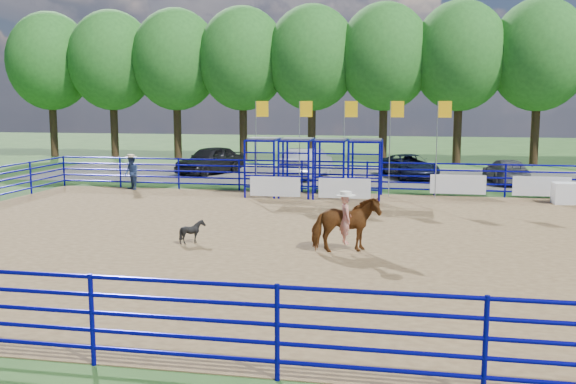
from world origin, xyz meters
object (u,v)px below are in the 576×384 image
(car_a, at_px, (210,160))
(car_b, at_px, (307,163))
(horse_and_rider, at_px, (346,221))
(calf, at_px, (193,232))
(car_c, at_px, (409,166))
(announcer_table, at_px, (574,193))
(spectator_cowboy, at_px, (131,172))
(car_d, at_px, (506,171))

(car_a, xyz_separation_m, car_b, (5.81, -0.91, 0.01))
(horse_and_rider, height_order, calf, horse_and_rider)
(car_c, bearing_deg, calf, -130.43)
(horse_and_rider, xyz_separation_m, car_a, (-9.68, 18.11, -0.07))
(car_c, bearing_deg, horse_and_rider, -116.64)
(announcer_table, xyz_separation_m, spectator_cowboy, (-19.58, 0.59, 0.40))
(horse_and_rider, height_order, car_b, horse_and_rider)
(announcer_table, xyz_separation_m, calf, (-12.88, -9.96, -0.08))
(car_d, bearing_deg, horse_and_rider, 62.61)
(car_a, bearing_deg, announcer_table, -1.68)
(announcer_table, relative_size, car_a, 0.34)
(calf, distance_m, spectator_cowboy, 12.50)
(announcer_table, bearing_deg, car_d, 104.59)
(spectator_cowboy, bearing_deg, horse_and_rider, -43.82)
(spectator_cowboy, height_order, car_d, spectator_cowboy)
(spectator_cowboy, bearing_deg, car_b, 40.99)
(announcer_table, relative_size, car_d, 0.39)
(car_c, bearing_deg, car_d, -37.44)
(spectator_cowboy, distance_m, car_d, 18.86)
(announcer_table, distance_m, spectator_cowboy, 19.60)
(car_d, bearing_deg, car_b, -7.80)
(announcer_table, xyz_separation_m, car_b, (-12.20, 7.00, 0.37))
(calf, xyz_separation_m, car_d, (11.15, 16.64, 0.25))
(car_d, bearing_deg, car_a, -10.36)
(car_a, bearing_deg, car_b, 13.15)
(spectator_cowboy, distance_m, car_c, 14.95)
(announcer_table, height_order, car_b, car_b)
(car_a, bearing_deg, calf, -51.97)
(announcer_table, xyz_separation_m, horse_and_rider, (-8.34, -10.21, 0.43))
(horse_and_rider, relative_size, car_b, 0.48)
(announcer_table, relative_size, car_c, 0.35)
(car_c, bearing_deg, car_b, 169.75)
(spectator_cowboy, relative_size, car_c, 0.36)
(announcer_table, relative_size, horse_and_rider, 0.68)
(calf, xyz_separation_m, car_a, (-5.13, 17.86, 0.45))
(calf, height_order, spectator_cowboy, spectator_cowboy)
(spectator_cowboy, height_order, car_b, spectator_cowboy)
(calf, distance_m, car_a, 18.59)
(horse_and_rider, distance_m, spectator_cowboy, 15.59)
(calf, distance_m, car_d, 20.03)
(car_b, xyz_separation_m, car_d, (10.46, -0.32, -0.20))
(announcer_table, bearing_deg, calf, -142.29)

